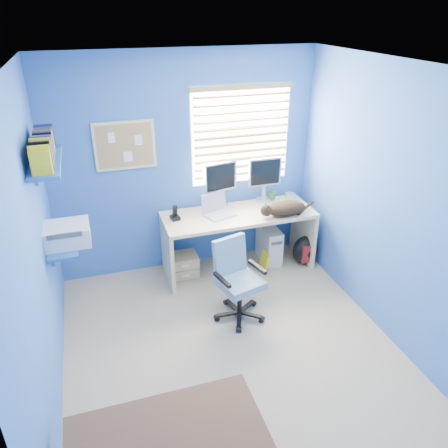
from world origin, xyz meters
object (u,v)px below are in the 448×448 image
object	(u,v)px
laptop	(220,206)
tower_pc	(269,244)
cat	(286,208)
office_chair	(237,289)
desk	(238,241)

from	to	relation	value
laptop	tower_pc	xyz separation A→B (m)	(0.65, 0.05, -0.62)
cat	tower_pc	size ratio (longest dim) A/B	1.03
cat	office_chair	bearing A→B (deg)	-145.07
desk	cat	xyz separation A→B (m)	(0.49, -0.20, 0.45)
desk	cat	world-z (taller)	cat
laptop	cat	xyz separation A→B (m)	(0.71, -0.22, -0.03)
cat	laptop	bearing A→B (deg)	159.02
office_chair	laptop	bearing A→B (deg)	84.42
tower_pc	desk	bearing A→B (deg)	-170.90
cat	office_chair	size ratio (longest dim) A/B	0.56
desk	office_chair	xyz separation A→B (m)	(-0.30, -0.84, -0.06)
cat	desk	bearing A→B (deg)	153.86
desk	tower_pc	bearing A→B (deg)	8.48
laptop	cat	distance (m)	0.75
tower_pc	cat	bearing A→B (deg)	-75.83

